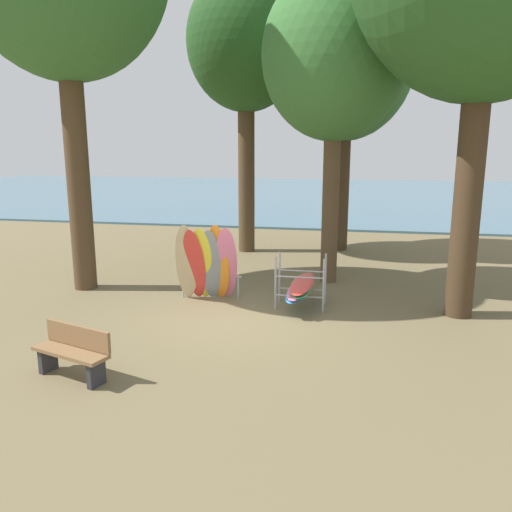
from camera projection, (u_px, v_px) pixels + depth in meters
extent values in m
plane|color=brown|center=(241.00, 318.00, 11.10)|extent=(80.00, 80.00, 0.00)
cube|color=#477084|center=(327.00, 194.00, 40.11)|extent=(80.00, 36.00, 0.10)
cylinder|color=#4C3823|center=(77.00, 163.00, 12.82)|extent=(0.59, 0.59, 6.58)
cylinder|color=#42301E|center=(469.00, 181.00, 10.68)|extent=(0.58, 0.58, 5.99)
cylinder|color=brown|center=(331.00, 195.00, 13.69)|extent=(0.45, 0.45, 4.82)
ellipsoid|color=#387033|center=(335.00, 55.00, 12.92)|extent=(3.80, 3.80, 4.37)
cylinder|color=#4C3823|center=(246.00, 169.00, 17.73)|extent=(0.58, 0.58, 5.90)
ellipsoid|color=#234C1E|center=(246.00, 41.00, 16.84)|extent=(3.99, 3.99, 4.59)
cylinder|color=#42301E|center=(341.00, 179.00, 18.09)|extent=(0.63, 0.63, 5.13)
ellipsoid|color=#33662D|center=(345.00, 59.00, 17.22)|extent=(4.79, 4.79, 5.51)
ellipsoid|color=#C6B289|center=(186.00, 262.00, 12.15)|extent=(0.65, 0.78, 1.94)
ellipsoid|color=red|center=(194.00, 265.00, 12.16)|extent=(0.56, 0.77, 1.83)
ellipsoid|color=yellow|center=(202.00, 264.00, 12.16)|extent=(0.60, 0.78, 1.87)
ellipsoid|color=gray|center=(210.00, 265.00, 12.17)|extent=(0.63, 0.75, 1.82)
ellipsoid|color=orange|center=(218.00, 262.00, 12.15)|extent=(0.55, 0.70, 1.94)
ellipsoid|color=pink|center=(226.00, 264.00, 12.16)|extent=(0.66, 0.85, 1.88)
cylinder|color=#9EA0A5|center=(183.00, 286.00, 12.64)|extent=(0.04, 0.04, 0.55)
cylinder|color=#9EA0A5|center=(238.00, 287.00, 12.54)|extent=(0.04, 0.04, 0.55)
cylinder|color=#9EA0A5|center=(210.00, 276.00, 12.53)|extent=(1.55, 0.24, 0.04)
cylinder|color=#9EA0A5|center=(275.00, 283.00, 11.59)|extent=(0.05, 0.05, 1.25)
cylinder|color=#9EA0A5|center=(323.00, 286.00, 11.38)|extent=(0.05, 0.05, 1.25)
cylinder|color=#9EA0A5|center=(280.00, 277.00, 12.17)|extent=(0.05, 0.05, 1.25)
cylinder|color=#9EA0A5|center=(325.00, 279.00, 11.95)|extent=(0.05, 0.05, 1.25)
cylinder|color=#9EA0A5|center=(299.00, 296.00, 11.54)|extent=(1.10, 0.04, 0.04)
cylinder|color=#9EA0A5|center=(299.00, 277.00, 11.45)|extent=(1.10, 0.04, 0.04)
cylinder|color=#9EA0A5|center=(302.00, 289.00, 12.12)|extent=(1.10, 0.04, 0.04)
cylinder|color=#9EA0A5|center=(302.00, 271.00, 12.02)|extent=(1.10, 0.04, 0.04)
ellipsoid|color=#2D8ED1|center=(299.00, 291.00, 11.83)|extent=(0.66, 2.13, 0.06)
ellipsoid|color=pink|center=(300.00, 288.00, 11.81)|extent=(0.59, 2.12, 0.06)
ellipsoid|color=#339E56|center=(301.00, 286.00, 11.79)|extent=(0.61, 2.12, 0.06)
ellipsoid|color=red|center=(303.00, 283.00, 11.77)|extent=(0.55, 2.11, 0.06)
cube|color=#2D2D33|center=(48.00, 359.00, 8.45)|extent=(0.19, 0.34, 0.42)
cube|color=#2D2D33|center=(96.00, 373.00, 7.92)|extent=(0.19, 0.34, 0.42)
cube|color=olive|center=(70.00, 352.00, 8.13)|extent=(1.46, 0.80, 0.06)
cube|color=olive|center=(78.00, 336.00, 8.24)|extent=(1.35, 0.48, 0.36)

